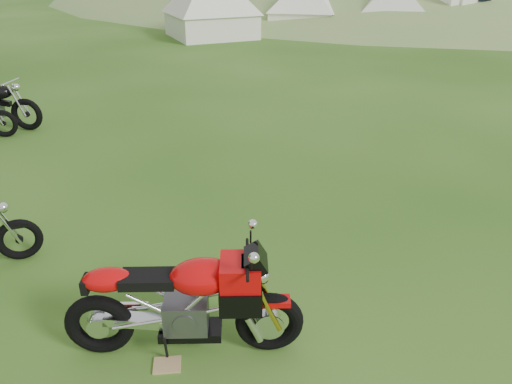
{
  "coord_description": "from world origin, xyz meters",
  "views": [
    {
      "loc": [
        -0.45,
        -5.12,
        3.5
      ],
      "look_at": [
        0.15,
        0.4,
        0.8
      ],
      "focal_mm": 35.0,
      "sensor_mm": 36.0,
      "label": 1
    }
  ],
  "objects_px": {
    "tent_left": "(210,2)",
    "sport_motorcycle": "(183,296)",
    "tent_mid": "(304,2)",
    "tent_right": "(393,4)",
    "plywood_board": "(167,365)",
    "caravan": "(486,3)"
  },
  "relations": [
    {
      "from": "sport_motorcycle",
      "to": "tent_right",
      "type": "distance_m",
      "value": 22.1
    },
    {
      "from": "sport_motorcycle",
      "to": "tent_left",
      "type": "height_order",
      "value": "tent_left"
    },
    {
      "from": "tent_right",
      "to": "plywood_board",
      "type": "bearing_deg",
      "value": -96.82
    },
    {
      "from": "tent_left",
      "to": "sport_motorcycle",
      "type": "bearing_deg",
      "value": -109.81
    },
    {
      "from": "tent_left",
      "to": "tent_right",
      "type": "bearing_deg",
      "value": -12.79
    },
    {
      "from": "tent_right",
      "to": "tent_left",
      "type": "bearing_deg",
      "value": -157.11
    },
    {
      "from": "sport_motorcycle",
      "to": "tent_mid",
      "type": "xyz_separation_m",
      "value": [
        5.24,
        21.11,
        0.63
      ]
    },
    {
      "from": "tent_left",
      "to": "tent_mid",
      "type": "distance_m",
      "value": 4.8
    },
    {
      "from": "sport_motorcycle",
      "to": "tent_right",
      "type": "relative_size",
      "value": 0.74
    },
    {
      "from": "plywood_board",
      "to": "tent_right",
      "type": "distance_m",
      "value": 22.38
    },
    {
      "from": "tent_right",
      "to": "caravan",
      "type": "distance_m",
      "value": 4.56
    },
    {
      "from": "sport_motorcycle",
      "to": "plywood_board",
      "type": "height_order",
      "value": "sport_motorcycle"
    },
    {
      "from": "caravan",
      "to": "sport_motorcycle",
      "type": "bearing_deg",
      "value": -134.08
    },
    {
      "from": "plywood_board",
      "to": "tent_left",
      "type": "bearing_deg",
      "value": 87.2
    },
    {
      "from": "sport_motorcycle",
      "to": "tent_right",
      "type": "height_order",
      "value": "tent_right"
    },
    {
      "from": "sport_motorcycle",
      "to": "tent_left",
      "type": "relative_size",
      "value": 0.64
    },
    {
      "from": "plywood_board",
      "to": "tent_left",
      "type": "height_order",
      "value": "tent_left"
    },
    {
      "from": "caravan",
      "to": "plywood_board",
      "type": "bearing_deg",
      "value": -134.16
    },
    {
      "from": "tent_right",
      "to": "caravan",
      "type": "relative_size",
      "value": 0.54
    },
    {
      "from": "sport_motorcycle",
      "to": "tent_mid",
      "type": "distance_m",
      "value": 21.76
    },
    {
      "from": "tent_right",
      "to": "caravan",
      "type": "bearing_deg",
      "value": 18.98
    },
    {
      "from": "tent_left",
      "to": "caravan",
      "type": "relative_size",
      "value": 0.63
    }
  ]
}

